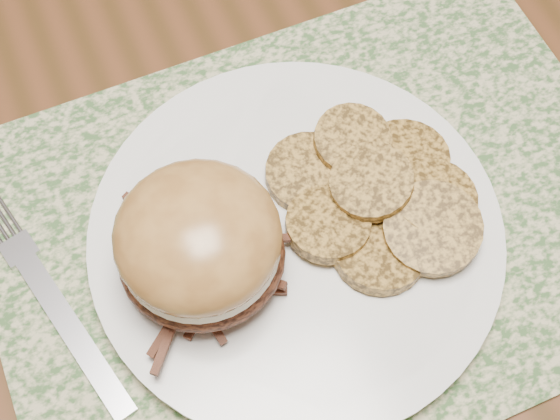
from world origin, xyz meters
The scene contains 6 objects.
ground centered at (0.00, 0.00, 0.00)m, with size 3.50×3.50×0.00m, color #532F1C.
placemat centered at (0.21, -0.25, 0.75)m, with size 0.45×0.33×0.00m, color #3A5D2F.
dinner_plate centered at (0.19, -0.26, 0.76)m, with size 0.26×0.26×0.02m, color white.
pork_sandwich centered at (0.12, -0.26, 0.81)m, with size 0.13×0.13×0.08m.
roasted_potatoes centered at (0.24, -0.26, 0.78)m, with size 0.14×0.16×0.03m.
fork centered at (0.02, -0.24, 0.76)m, with size 0.06×0.18×0.00m.
Camera 1 is at (0.09, -0.45, 1.24)m, focal length 50.00 mm.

